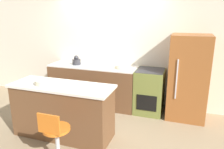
{
  "coord_description": "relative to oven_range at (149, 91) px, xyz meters",
  "views": [
    {
      "loc": [
        1.68,
        -4.11,
        2.09
      ],
      "look_at": [
        0.41,
        -0.39,
        0.98
      ],
      "focal_mm": 35.0,
      "sensor_mm": 36.0,
      "label": 1
    }
  ],
  "objects": [
    {
      "name": "fruit_bowl",
      "position": [
        -1.55,
        -1.5,
        0.5
      ],
      "size": [
        0.31,
        0.31,
        0.07
      ],
      "color": "beige",
      "rests_on": "kitchen_island"
    },
    {
      "name": "ground_plane",
      "position": [
        -1.01,
        -0.34,
        -0.47
      ],
      "size": [
        14.0,
        14.0,
        0.0
      ],
      "primitive_type": "plane",
      "color": "#998466"
    },
    {
      "name": "mixing_bowl",
      "position": [
        -0.62,
        -0.04,
        0.51
      ],
      "size": [
        0.29,
        0.29,
        0.07
      ],
      "color": "beige",
      "rests_on": "back_counter"
    },
    {
      "name": "refrigerator",
      "position": [
        0.76,
        -0.01,
        0.38
      ],
      "size": [
        0.75,
        0.68,
        1.7
      ],
      "color": "#995628",
      "rests_on": "ground_plane"
    },
    {
      "name": "kitchen_island",
      "position": [
        -1.25,
        -1.45,
        -0.0
      ],
      "size": [
        1.77,
        0.64,
        0.94
      ],
      "color": "brown",
      "rests_on": "ground_plane"
    },
    {
      "name": "kettle",
      "position": [
        -1.71,
        -0.04,
        0.56
      ],
      "size": [
        0.19,
        0.19,
        0.21
      ],
      "color": "#333338",
      "rests_on": "back_counter"
    },
    {
      "name": "oven_range",
      "position": [
        0.0,
        0.0,
        0.0
      ],
      "size": [
        0.59,
        0.65,
        0.95
      ],
      "color": "olive",
      "rests_on": "ground_plane"
    },
    {
      "name": "back_counter",
      "position": [
        -1.32,
        0.0,
        -0.0
      ],
      "size": [
        2.03,
        0.64,
        0.95
      ],
      "color": "brown",
      "rests_on": "ground_plane"
    },
    {
      "name": "stool_chair",
      "position": [
        -0.94,
        -2.16,
        -0.06
      ],
      "size": [
        0.39,
        0.39,
        0.84
      ],
      "color": "#B7B7BC",
      "rests_on": "ground_plane"
    },
    {
      "name": "wall_back",
      "position": [
        -1.01,
        0.35,
        0.83
      ],
      "size": [
        8.0,
        0.06,
        2.6
      ],
      "color": "silver",
      "rests_on": "ground_plane"
    }
  ]
}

